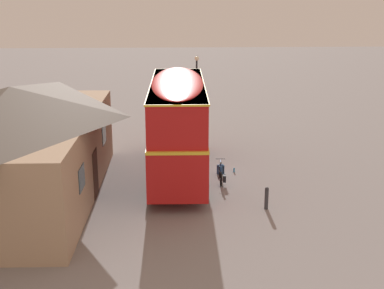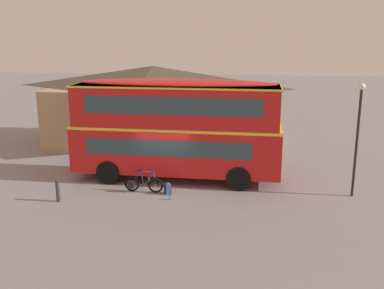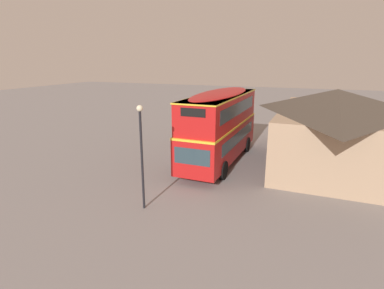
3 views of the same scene
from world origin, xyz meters
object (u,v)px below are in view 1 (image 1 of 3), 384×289
touring_bicycle (221,175)px  kerb_bollard (267,198)px  backpack_on_ground (221,169)px  water_bottle_blue_sports (234,170)px  street_lamp (197,86)px  double_decker_bus (178,122)px

touring_bicycle → kerb_bollard: size_ratio=1.82×
touring_bicycle → kerb_bollard: 3.55m
backpack_on_ground → kerb_bollard: kerb_bollard is taller
touring_bicycle → water_bottle_blue_sports: bearing=-29.6°
backpack_on_ground → street_lamp: size_ratio=0.10×
touring_bicycle → street_lamp: size_ratio=0.36×
street_lamp → double_decker_bus: bearing=170.5°
touring_bicycle → water_bottle_blue_sports: size_ratio=7.47×
touring_bicycle → street_lamp: street_lamp is taller
touring_bicycle → water_bottle_blue_sports: (1.40, -0.79, -0.26)m
touring_bicycle → water_bottle_blue_sports: 1.63m
water_bottle_blue_sports → kerb_bollard: 4.66m
street_lamp → kerb_bollard: 12.70m
backpack_on_ground → street_lamp: bearing=5.6°
double_decker_bus → touring_bicycle: 3.27m
water_bottle_blue_sports → touring_bicycle: bearing=150.4°
backpack_on_ground → street_lamp: (7.90, 0.78, 2.71)m
street_lamp → touring_bicycle: bearing=-175.7°
kerb_bollard → water_bottle_blue_sports: bearing=9.7°
double_decker_bus → kerb_bollard: size_ratio=10.06×
double_decker_bus → backpack_on_ground: double_decker_bus is taller
water_bottle_blue_sports → kerb_bollard: bearing=-170.3°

